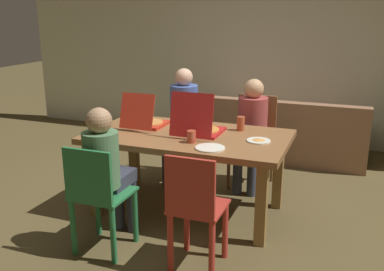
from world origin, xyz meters
name	(u,v)px	position (x,y,z in m)	size (l,w,h in m)	color
ground_plane	(188,210)	(0.00, 0.00, 0.00)	(20.00, 20.00, 0.00)	brown
back_wall	(256,46)	(0.00, 2.71, 1.38)	(7.60, 0.12, 2.76)	beige
dining_table	(188,144)	(0.00, 0.00, 0.68)	(1.84, 1.03, 0.77)	brown
chair_0	(187,131)	(-0.38, 0.93, 0.52)	(0.39, 0.43, 0.94)	brown
person_0	(182,116)	(-0.38, 0.78, 0.74)	(0.31, 0.54, 1.26)	#404149
chair_1	(98,196)	(-0.38, -0.96, 0.49)	(0.42, 0.42, 0.90)	#256E3C
person_1	(107,166)	(-0.38, -0.80, 0.69)	(0.28, 0.52, 1.17)	#313442
chair_2	(254,135)	(0.41, 0.95, 0.55)	(0.45, 0.44, 0.98)	brown
person_2	(251,125)	(0.41, 0.79, 0.70)	(0.31, 0.48, 1.19)	#363D4D
chair_3	(195,210)	(0.41, -0.91, 0.48)	(0.39, 0.39, 0.92)	#B23126
pizza_box_0	(199,128)	(0.09, 0.04, 0.83)	(0.40, 0.48, 0.41)	#B31E1C
pizza_box_1	(146,122)	(-0.49, 0.11, 0.82)	(0.34, 0.44, 0.35)	red
plate_0	(259,140)	(0.66, 0.00, 0.78)	(0.21, 0.21, 0.03)	white
plate_1	(210,148)	(0.33, -0.35, 0.78)	(0.25, 0.25, 0.01)	white
drinking_glass_0	(191,137)	(0.12, -0.24, 0.83)	(0.08, 0.08, 0.11)	#B64730
drinking_glass_1	(205,117)	(0.01, 0.42, 0.84)	(0.08, 0.08, 0.13)	#BD4D34
drinking_glass_2	(241,124)	(0.42, 0.29, 0.84)	(0.07, 0.07, 0.13)	#B04B2C
couch	(279,136)	(0.52, 1.94, 0.28)	(2.19, 0.80, 0.80)	#92674A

